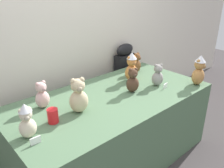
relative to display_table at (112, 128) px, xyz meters
The scene contains 14 objects.
wall_back 1.19m from the display_table, 90.00° to the left, with size 7.00×0.08×2.60m, color silver.
display_table is the anchor object (origin of this frame).
instrument_case 0.97m from the display_table, 38.66° to the left, with size 0.29×0.14×0.96m.
teddy_bear_ginger 0.66m from the display_table, 20.37° to the left, with size 0.16×0.14×0.30m.
teddy_bear_cocoa 0.51m from the display_table, 15.54° to the right, with size 0.15×0.14×0.24m.
teddy_bear_cream 0.95m from the display_table, behind, with size 0.13×0.12×0.25m.
teddy_bear_chestnut 0.83m from the display_table, 24.31° to the left, with size 0.14×0.12×0.23m.
teddy_bear_caramel 1.04m from the display_table, 24.28° to the right, with size 0.14×0.12×0.31m.
teddy_bear_blush 0.76m from the display_table, 158.18° to the left, with size 0.13×0.12×0.23m.
teddy_bear_ash 0.69m from the display_table, 13.19° to the right, with size 0.15×0.14×0.23m.
teddy_bear_sand 0.62m from the display_table, behind, with size 0.18×0.17×0.29m.
party_cup_red 0.74m from the display_table, behind, with size 0.08×0.08×0.11m, color red.
name_card_front_left 0.67m from the display_table, 23.53° to the right, with size 0.07×0.01×0.05m, color white.
name_card_front_middle 0.92m from the display_table, 167.09° to the right, with size 0.07×0.01×0.05m, color white.
Camera 1 is at (-1.26, -1.17, 1.65)m, focal length 37.15 mm.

